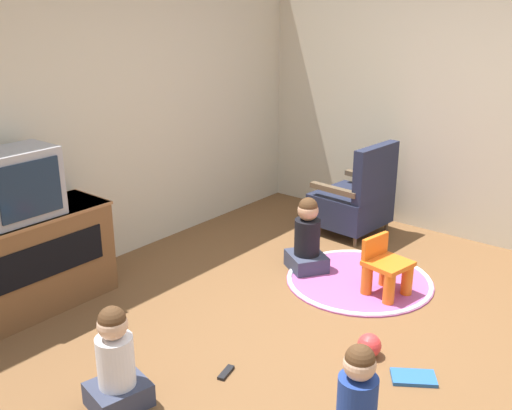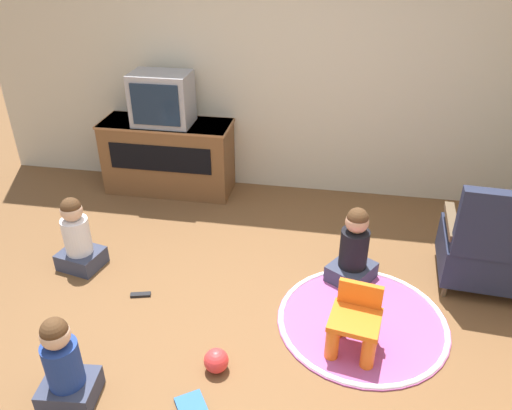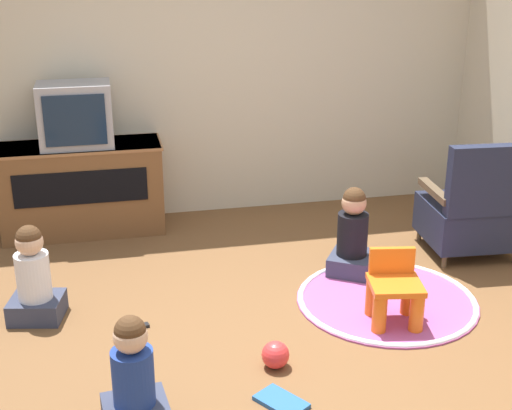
{
  "view_description": "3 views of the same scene",
  "coord_description": "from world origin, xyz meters",
  "px_view_note": "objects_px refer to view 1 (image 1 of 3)",
  "views": [
    {
      "loc": [
        -3.12,
        -1.71,
        2.2
      ],
      "look_at": [
        -0.12,
        0.73,
        0.84
      ],
      "focal_mm": 42.0,
      "sensor_mm": 36.0,
      "label": 1
    },
    {
      "loc": [
        0.54,
        -2.29,
        2.45
      ],
      "look_at": [
        0.02,
        0.66,
        0.72
      ],
      "focal_mm": 35.0,
      "sensor_mm": 36.0,
      "label": 2
    },
    {
      "loc": [
        -0.92,
        -3.48,
        2.24
      ],
      "look_at": [
        0.02,
        0.8,
        0.6
      ],
      "focal_mm": 50.0,
      "sensor_mm": 36.0,
      "label": 3
    }
  ],
  "objects_px": {
    "tv_cabinet": "(24,263)",
    "television": "(16,185)",
    "yellow_kid_chair": "(386,271)",
    "toy_ball": "(369,345)",
    "book": "(414,378)",
    "black_armchair": "(355,200)",
    "child_watching_right": "(357,405)",
    "child_watching_center": "(116,364)",
    "remote_control": "(226,373)",
    "child_watching_left": "(307,239)"
  },
  "relations": [
    {
      "from": "tv_cabinet",
      "to": "television",
      "type": "xyz_separation_m",
      "value": [
        0.0,
        -0.03,
        0.6
      ]
    },
    {
      "from": "television",
      "to": "yellow_kid_chair",
      "type": "bearing_deg",
      "value": -45.41
    },
    {
      "from": "toy_ball",
      "to": "book",
      "type": "height_order",
      "value": "toy_ball"
    },
    {
      "from": "black_armchair",
      "to": "child_watching_right",
      "type": "distance_m",
      "value": 2.99
    },
    {
      "from": "black_armchair",
      "to": "tv_cabinet",
      "type": "bearing_deg",
      "value": -16.89
    },
    {
      "from": "black_armchair",
      "to": "television",
      "type": "bearing_deg",
      "value": -16.39
    },
    {
      "from": "child_watching_center",
      "to": "black_armchair",
      "type": "bearing_deg",
      "value": 17.48
    },
    {
      "from": "tv_cabinet",
      "to": "child_watching_center",
      "type": "xyz_separation_m",
      "value": [
        -0.29,
        -1.39,
        -0.11
      ]
    },
    {
      "from": "tv_cabinet",
      "to": "toy_ball",
      "type": "bearing_deg",
      "value": -65.22
    },
    {
      "from": "book",
      "to": "remote_control",
      "type": "distance_m",
      "value": 1.14
    },
    {
      "from": "child_watching_left",
      "to": "child_watching_right",
      "type": "xyz_separation_m",
      "value": [
        -1.6,
        -1.4,
        -0.02
      ]
    },
    {
      "from": "television",
      "to": "remote_control",
      "type": "xyz_separation_m",
      "value": [
        0.31,
        -1.64,
        -0.96
      ]
    },
    {
      "from": "black_armchair",
      "to": "child_watching_left",
      "type": "xyz_separation_m",
      "value": [
        -0.97,
        -0.11,
        -0.06
      ]
    },
    {
      "from": "black_armchair",
      "to": "remote_control",
      "type": "distance_m",
      "value": 2.6
    },
    {
      "from": "black_armchair",
      "to": "remote_control",
      "type": "relative_size",
      "value": 5.82
    },
    {
      "from": "tv_cabinet",
      "to": "child_watching_center",
      "type": "height_order",
      "value": "tv_cabinet"
    },
    {
      "from": "child_watching_center",
      "to": "toy_ball",
      "type": "distance_m",
      "value": 1.59
    },
    {
      "from": "tv_cabinet",
      "to": "remote_control",
      "type": "distance_m",
      "value": 1.73
    },
    {
      "from": "yellow_kid_chair",
      "to": "toy_ball",
      "type": "distance_m",
      "value": 0.9
    },
    {
      "from": "child_watching_left",
      "to": "toy_ball",
      "type": "relative_size",
      "value": 4.14
    },
    {
      "from": "tv_cabinet",
      "to": "toy_ball",
      "type": "distance_m",
      "value": 2.5
    },
    {
      "from": "child_watching_right",
      "to": "toy_ball",
      "type": "height_order",
      "value": "child_watching_right"
    },
    {
      "from": "child_watching_right",
      "to": "remote_control",
      "type": "xyz_separation_m",
      "value": [
        0.06,
        0.94,
        -0.25
      ]
    },
    {
      "from": "black_armchair",
      "to": "toy_ball",
      "type": "bearing_deg",
      "value": 37.17
    },
    {
      "from": "tv_cabinet",
      "to": "book",
      "type": "distance_m",
      "value": 2.79
    },
    {
      "from": "child_watching_center",
      "to": "toy_ball",
      "type": "relative_size",
      "value": 4.03
    },
    {
      "from": "tv_cabinet",
      "to": "child_watching_right",
      "type": "bearing_deg",
      "value": -84.5
    },
    {
      "from": "child_watching_left",
      "to": "child_watching_right",
      "type": "distance_m",
      "value": 2.13
    },
    {
      "from": "toy_ball",
      "to": "book",
      "type": "relative_size",
      "value": 0.5
    },
    {
      "from": "yellow_kid_chair",
      "to": "black_armchair",
      "type": "bearing_deg",
      "value": 50.94
    },
    {
      "from": "tv_cabinet",
      "to": "remote_control",
      "type": "xyz_separation_m",
      "value": [
        0.31,
        -1.67,
        -0.37
      ]
    },
    {
      "from": "yellow_kid_chair",
      "to": "child_watching_center",
      "type": "xyz_separation_m",
      "value": [
        -2.16,
        0.53,
        0.07
      ]
    },
    {
      "from": "yellow_kid_chair",
      "to": "child_watching_right",
      "type": "xyz_separation_m",
      "value": [
        -1.62,
        -0.68,
        0.06
      ]
    },
    {
      "from": "black_armchair",
      "to": "toy_ball",
      "type": "relative_size",
      "value": 5.86
    },
    {
      "from": "book",
      "to": "remote_control",
      "type": "relative_size",
      "value": 1.97
    },
    {
      "from": "black_armchair",
      "to": "child_watching_center",
      "type": "relative_size",
      "value": 1.46
    },
    {
      "from": "yellow_kid_chair",
      "to": "remote_control",
      "type": "bearing_deg",
      "value": -179.58
    },
    {
      "from": "television",
      "to": "child_watching_center",
      "type": "height_order",
      "value": "television"
    },
    {
      "from": "child_watching_center",
      "to": "book",
      "type": "height_order",
      "value": "child_watching_center"
    },
    {
      "from": "television",
      "to": "black_armchair",
      "type": "xyz_separation_m",
      "value": [
        2.83,
        -1.06,
        -0.63
      ]
    },
    {
      "from": "toy_ball",
      "to": "remote_control",
      "type": "xyz_separation_m",
      "value": [
        -0.73,
        0.58,
        -0.07
      ]
    },
    {
      "from": "television",
      "to": "toy_ball",
      "type": "height_order",
      "value": "television"
    },
    {
      "from": "television",
      "to": "child_watching_center",
      "type": "distance_m",
      "value": 1.56
    },
    {
      "from": "tv_cabinet",
      "to": "child_watching_right",
      "type": "height_order",
      "value": "tv_cabinet"
    },
    {
      "from": "book",
      "to": "toy_ball",
      "type": "bearing_deg",
      "value": -42.71
    },
    {
      "from": "television",
      "to": "child_watching_right",
      "type": "relative_size",
      "value": 0.91
    },
    {
      "from": "tv_cabinet",
      "to": "yellow_kid_chair",
      "type": "distance_m",
      "value": 2.69
    },
    {
      "from": "yellow_kid_chair",
      "to": "toy_ball",
      "type": "height_order",
      "value": "yellow_kid_chair"
    },
    {
      "from": "black_armchair",
      "to": "book",
      "type": "height_order",
      "value": "black_armchair"
    },
    {
      "from": "black_armchair",
      "to": "child_watching_left",
      "type": "distance_m",
      "value": 0.98
    }
  ]
}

